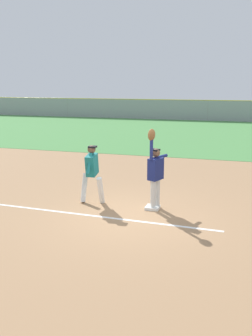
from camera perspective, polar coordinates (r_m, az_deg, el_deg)
ground_plane at (r=10.11m, az=0.86°, el=-7.20°), size 78.91×78.91×0.00m
outfield_grass at (r=26.41m, az=10.77°, el=5.22°), size 55.49×17.74×0.01m
chalk_foul_line at (r=11.35m, az=-17.23°, el=-5.50°), size 12.00×0.55×0.01m
first_base at (r=10.61m, az=4.06°, el=-6.02°), size 0.39×0.39×0.08m
fielder at (r=10.32m, az=4.47°, el=-0.32°), size 0.45×0.87×2.28m
runner at (r=10.88m, az=-5.20°, el=-0.31°), size 0.74×0.84×1.72m
baseball at (r=9.96m, az=3.79°, el=5.23°), size 0.07×0.07×0.07m
outfield_fence at (r=35.11m, az=12.33°, el=8.56°), size 55.57×0.08×1.87m
parked_car_blue at (r=41.62m, az=-4.60°, el=9.11°), size 4.53×2.38×1.25m
parked_car_tan at (r=39.78m, az=2.59°, el=8.96°), size 4.50×2.32×1.25m
parked_car_red at (r=39.17m, az=10.41°, el=8.70°), size 4.52×2.35×1.25m
parked_car_silver at (r=38.74m, az=17.82°, el=8.25°), size 4.41×2.14×1.25m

